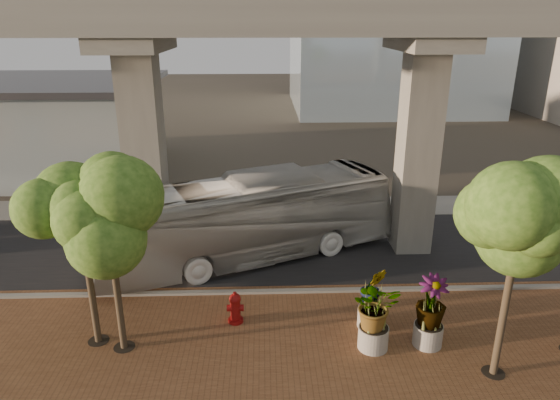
{
  "coord_description": "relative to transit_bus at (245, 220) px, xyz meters",
  "views": [
    {
      "loc": [
        -0.84,
        -19.23,
        10.27
      ],
      "look_at": [
        -0.16,
        0.5,
        3.03
      ],
      "focal_mm": 32.0,
      "sensor_mm": 36.0,
      "label": 1
    }
  ],
  "objects": [
    {
      "name": "ground",
      "position": [
        1.67,
        -1.16,
        -1.89
      ],
      "size": [
        160.0,
        160.0,
        0.0
      ],
      "primitive_type": "plane",
      "color": "#3D372C",
      "rests_on": "ground"
    },
    {
      "name": "asphalt_road",
      "position": [
        1.67,
        0.84,
        -1.87
      ],
      "size": [
        90.0,
        8.0,
        0.04
      ],
      "primitive_type": "cube",
      "color": "black",
      "rests_on": "ground"
    },
    {
      "name": "curb_strip",
      "position": [
        1.67,
        -3.16,
        -1.81
      ],
      "size": [
        70.0,
        0.25,
        0.16
      ],
      "primitive_type": "cube",
      "color": "gray",
      "rests_on": "ground"
    },
    {
      "name": "far_sidewalk",
      "position": [
        1.67,
        6.34,
        -1.86
      ],
      "size": [
        90.0,
        3.0,
        0.06
      ],
      "primitive_type": "cube",
      "color": "gray",
      "rests_on": "ground"
    },
    {
      "name": "transit_viaduct",
      "position": [
        1.67,
        0.84,
        5.4
      ],
      "size": [
        72.0,
        5.6,
        12.4
      ],
      "color": "gray",
      "rests_on": "ground"
    },
    {
      "name": "transit_bus",
      "position": [
        0.0,
        0.0,
        0.0
      ],
      "size": [
        13.72,
        8.15,
        3.77
      ],
      "primitive_type": "imported",
      "rotation": [
        0.0,
        0.0,
        1.97
      ],
      "color": "silver",
      "rests_on": "ground"
    },
    {
      "name": "fire_hydrant",
      "position": [
        -0.22,
        -5.12,
        -1.25
      ],
      "size": [
        0.6,
        0.54,
        1.19
      ],
      "color": "maroon",
      "rests_on": "ground"
    },
    {
      "name": "planter_front",
      "position": [
        4.35,
        -6.76,
        -0.36
      ],
      "size": [
        2.2,
        2.2,
        2.42
      ],
      "color": "#A6A296",
      "rests_on": "ground"
    },
    {
      "name": "planter_right",
      "position": [
        6.19,
        -6.65,
        -0.31
      ],
      "size": [
        2.34,
        2.34,
        2.5
      ],
      "color": "gray",
      "rests_on": "ground"
    },
    {
      "name": "planter_left",
      "position": [
        4.54,
        -5.54,
        -0.43
      ],
      "size": [
        2.1,
        2.1,
        2.31
      ],
      "color": "gray",
      "rests_on": "ground"
    },
    {
      "name": "street_tree_far_west",
      "position": [
        -4.78,
        -6.09,
        3.01
      ],
      "size": [
        3.62,
        3.62,
        6.51
      ],
      "color": "#4C3E2B",
      "rests_on": "ground"
    },
    {
      "name": "street_tree_near_west",
      "position": [
        -3.83,
        -6.46,
        2.91
      ],
      "size": [
        3.82,
        3.82,
        6.5
      ],
      "color": "#4C3E2B",
      "rests_on": "ground"
    },
    {
      "name": "street_tree_near_east",
      "position": [
        7.79,
        -8.13,
        3.22
      ],
      "size": [
        3.95,
        3.95,
        6.86
      ],
      "color": "#4C3E2B",
      "rests_on": "ground"
    },
    {
      "name": "streetlamp_west",
      "position": [
        -6.02,
        6.07,
        2.29
      ],
      "size": [
        0.35,
        1.03,
        7.14
      ],
      "color": "#2D2D32",
      "rests_on": "ground"
    },
    {
      "name": "streetlamp_east",
      "position": [
        9.37,
        4.91,
        2.32
      ],
      "size": [
        0.36,
        1.04,
        7.2
      ],
      "color": "#323238",
      "rests_on": "ground"
    }
  ]
}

